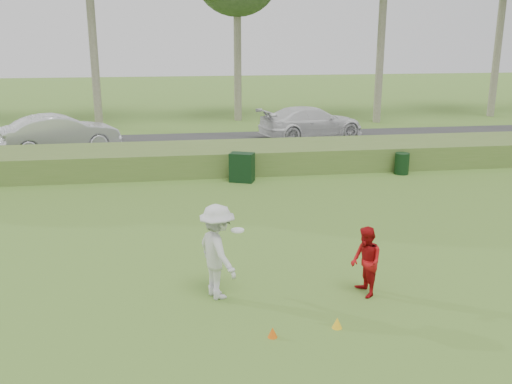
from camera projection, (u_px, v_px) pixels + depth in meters
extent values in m
plane|color=#447125|center=(287.00, 314.00, 10.85)|extent=(120.00, 120.00, 0.00)
cube|color=#4C6D2B|center=(225.00, 158.00, 22.15)|extent=(80.00, 3.00, 0.90)
cube|color=#2D2D2D|center=(215.00, 144.00, 27.02)|extent=(80.00, 6.00, 0.06)
cylinder|color=gray|center=(237.00, 21.00, 32.89)|extent=(0.44, 0.44, 11.50)
cylinder|color=gray|center=(503.00, 4.00, 34.24)|extent=(0.44, 0.44, 13.50)
imported|color=silver|center=(218.00, 252.00, 11.33)|extent=(1.13, 1.43, 1.94)
cylinder|color=white|center=(237.00, 230.00, 11.27)|extent=(0.27, 0.27, 0.03)
imported|color=#A90E11|center=(366.00, 262.00, 11.46)|extent=(0.60, 0.75, 1.45)
cone|color=#ED5E0C|center=(273.00, 332.00, 10.01)|extent=(0.17, 0.17, 0.19)
cone|color=yellow|center=(337.00, 323.00, 10.32)|extent=(0.19, 0.19, 0.21)
cube|color=black|center=(242.00, 167.00, 20.27)|extent=(0.97, 0.80, 1.04)
cylinder|color=black|center=(402.00, 164.00, 21.39)|extent=(0.60, 0.60, 0.80)
imported|color=silver|center=(60.00, 133.00, 24.89)|extent=(5.26, 3.53, 1.64)
imported|color=silver|center=(311.00, 122.00, 28.31)|extent=(5.66, 3.37, 1.54)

